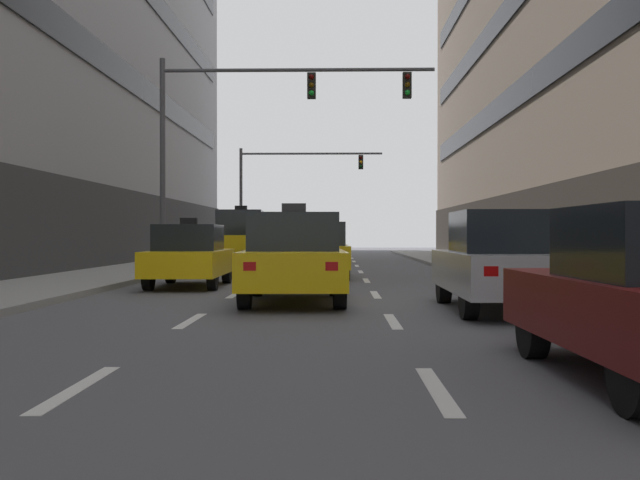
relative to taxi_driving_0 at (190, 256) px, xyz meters
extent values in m
plane|color=#515156|center=(3.01, -4.36, -0.78)|extent=(120.00, 120.00, 0.00)
cube|color=gray|center=(9.36, -4.36, -0.71)|extent=(3.40, 80.00, 0.14)
cube|color=silver|center=(1.46, -12.36, -0.77)|extent=(0.16, 2.00, 0.01)
cube|color=silver|center=(1.46, -7.36, -0.77)|extent=(0.16, 2.00, 0.01)
cube|color=silver|center=(1.46, -2.36, -0.77)|extent=(0.16, 2.00, 0.01)
cube|color=silver|center=(1.46, 2.64, -0.77)|extent=(0.16, 2.00, 0.01)
cube|color=silver|center=(1.46, 7.64, -0.77)|extent=(0.16, 2.00, 0.01)
cube|color=silver|center=(1.46, 12.64, -0.77)|extent=(0.16, 2.00, 0.01)
cube|color=silver|center=(1.46, 17.64, -0.77)|extent=(0.16, 2.00, 0.01)
cube|color=silver|center=(1.46, 22.64, -0.77)|extent=(0.16, 2.00, 0.01)
cube|color=silver|center=(1.46, 27.64, -0.77)|extent=(0.16, 2.00, 0.01)
cube|color=silver|center=(4.56, -12.36, -0.77)|extent=(0.16, 2.00, 0.01)
cube|color=silver|center=(4.56, -7.36, -0.77)|extent=(0.16, 2.00, 0.01)
cube|color=silver|center=(4.56, -2.36, -0.77)|extent=(0.16, 2.00, 0.01)
cube|color=silver|center=(4.56, 2.64, -0.77)|extent=(0.16, 2.00, 0.01)
cube|color=silver|center=(4.56, 7.64, -0.77)|extent=(0.16, 2.00, 0.01)
cube|color=silver|center=(4.56, 12.64, -0.77)|extent=(0.16, 2.00, 0.01)
cube|color=silver|center=(4.56, 17.64, -0.77)|extent=(0.16, 2.00, 0.01)
cube|color=silver|center=(4.56, 22.64, -0.77)|extent=(0.16, 2.00, 0.01)
cube|color=silver|center=(4.56, 27.64, -0.77)|extent=(0.16, 2.00, 0.01)
cylinder|color=black|center=(-0.78, 1.32, -0.46)|extent=(0.22, 0.63, 0.63)
cylinder|color=black|center=(0.74, 1.35, -0.46)|extent=(0.22, 0.63, 0.63)
cylinder|color=black|center=(-0.74, -1.25, -0.46)|extent=(0.22, 0.63, 0.63)
cylinder|color=black|center=(0.78, -1.22, -0.46)|extent=(0.22, 0.63, 0.63)
cube|color=yellow|center=(0.00, 0.05, -0.16)|extent=(1.82, 4.22, 0.61)
cube|color=black|center=(0.00, -0.14, 0.47)|extent=(1.55, 1.83, 0.65)
cube|color=white|center=(-0.65, 2.10, -0.05)|extent=(0.19, 0.08, 0.13)
cube|color=red|center=(-0.58, -2.01, -0.05)|extent=(0.19, 0.08, 0.13)
cube|color=white|center=(0.58, 2.12, -0.05)|extent=(0.19, 0.08, 0.13)
cube|color=red|center=(0.65, -1.99, -0.05)|extent=(0.19, 0.08, 0.13)
cube|color=black|center=(0.00, -0.14, 0.88)|extent=(0.42, 0.20, 0.17)
cylinder|color=black|center=(-0.81, 21.14, -0.45)|extent=(0.24, 0.65, 0.64)
cylinder|color=black|center=(0.75, 21.09, -0.45)|extent=(0.24, 0.65, 0.64)
cylinder|color=black|center=(-0.90, 18.52, -0.45)|extent=(0.24, 0.65, 0.64)
cylinder|color=black|center=(0.65, 18.47, -0.45)|extent=(0.24, 0.65, 0.64)
cube|color=yellow|center=(-0.08, 19.81, -0.14)|extent=(1.94, 4.33, 0.62)
cube|color=black|center=(-0.09, 19.61, 0.50)|extent=(1.62, 1.90, 0.66)
cube|color=white|center=(-0.63, 21.92, -0.04)|extent=(0.20, 0.08, 0.14)
cube|color=red|center=(-0.78, 17.73, -0.04)|extent=(0.20, 0.08, 0.14)
cube|color=white|center=(0.62, 21.88, -0.04)|extent=(0.20, 0.08, 0.14)
cube|color=red|center=(0.47, 17.69, -0.04)|extent=(0.20, 0.08, 0.14)
cube|color=black|center=(-0.09, 19.61, 0.91)|extent=(0.43, 0.21, 0.17)
cylinder|color=black|center=(-0.90, 11.38, -0.43)|extent=(0.27, 0.71, 0.70)
cylinder|color=black|center=(0.79, 11.46, -0.43)|extent=(0.27, 0.71, 0.70)
cylinder|color=black|center=(-0.76, 8.53, -0.43)|extent=(0.27, 0.71, 0.70)
cylinder|color=black|center=(0.93, 8.62, -0.43)|extent=(0.27, 0.71, 0.70)
cube|color=yellow|center=(0.01, 10.00, 0.05)|extent=(2.17, 4.73, 0.95)
cube|color=black|center=(0.01, 10.00, 1.00)|extent=(1.82, 2.82, 0.95)
cube|color=white|center=(-0.78, 12.24, 0.21)|extent=(0.21, 0.09, 0.15)
cube|color=red|center=(-0.55, 7.69, 0.21)|extent=(0.21, 0.09, 0.15)
cube|color=white|center=(0.58, 12.31, 0.21)|extent=(0.21, 0.09, 0.15)
cube|color=red|center=(0.81, 7.76, 0.21)|extent=(0.21, 0.09, 0.15)
cube|color=black|center=(0.01, 10.00, 1.56)|extent=(0.47, 0.23, 0.19)
cylinder|color=black|center=(2.20, 24.36, -0.46)|extent=(0.22, 0.63, 0.63)
cylinder|color=black|center=(3.72, 24.33, -0.46)|extent=(0.22, 0.63, 0.63)
cylinder|color=black|center=(2.15, 21.78, -0.46)|extent=(0.22, 0.63, 0.63)
cylinder|color=black|center=(3.68, 21.75, -0.46)|extent=(0.22, 0.63, 0.63)
cube|color=yellow|center=(2.94, 23.06, -0.16)|extent=(1.83, 4.23, 0.61)
cube|color=black|center=(2.93, 22.86, 0.47)|extent=(1.56, 1.84, 0.65)
cube|color=white|center=(2.36, 25.12, -0.05)|extent=(0.19, 0.08, 0.13)
cube|color=red|center=(2.29, 21.01, -0.05)|extent=(0.19, 0.08, 0.13)
cube|color=white|center=(3.59, 25.10, -0.05)|extent=(0.19, 0.08, 0.13)
cube|color=red|center=(3.52, 20.99, -0.05)|extent=(0.19, 0.08, 0.13)
cube|color=black|center=(2.93, 22.86, 0.88)|extent=(0.42, 0.20, 0.17)
cylinder|color=black|center=(2.13, 18.10, -0.44)|extent=(0.25, 0.68, 0.68)
cylinder|color=black|center=(3.77, 18.15, -0.44)|extent=(0.25, 0.68, 0.68)
cylinder|color=black|center=(2.22, 15.33, -0.44)|extent=(0.25, 0.68, 0.68)
cylinder|color=black|center=(3.86, 15.39, -0.44)|extent=(0.25, 0.68, 0.68)
cube|color=yellow|center=(2.99, 16.74, -0.11)|extent=(2.03, 4.57, 0.66)
cube|color=black|center=(3.00, 16.54, 0.57)|extent=(1.70, 2.00, 0.70)
cube|color=white|center=(2.26, 18.93, 0.01)|extent=(0.21, 0.09, 0.14)
cube|color=red|center=(2.40, 14.51, 0.01)|extent=(0.21, 0.09, 0.14)
cube|color=white|center=(3.58, 18.98, 0.01)|extent=(0.21, 0.09, 0.14)
cube|color=red|center=(3.72, 14.55, 0.01)|extent=(0.21, 0.09, 0.14)
cube|color=black|center=(3.00, 16.54, 1.01)|extent=(0.46, 0.22, 0.18)
cylinder|color=black|center=(2.28, 5.39, -0.44)|extent=(0.24, 0.68, 0.68)
cylinder|color=black|center=(3.93, 5.42, -0.44)|extent=(0.24, 0.68, 0.68)
cylinder|color=black|center=(2.33, 2.61, -0.44)|extent=(0.24, 0.68, 0.68)
cylinder|color=black|center=(3.97, 2.64, -0.44)|extent=(0.24, 0.68, 0.68)
cube|color=yellow|center=(3.13, 4.01, -0.11)|extent=(1.97, 4.55, 0.66)
cube|color=black|center=(3.13, 3.81, 0.57)|extent=(1.68, 1.98, 0.70)
cube|color=white|center=(2.43, 6.22, 0.01)|extent=(0.21, 0.09, 0.14)
cube|color=red|center=(2.50, 1.78, 0.01)|extent=(0.21, 0.09, 0.14)
cube|color=white|center=(3.75, 6.25, 0.01)|extent=(0.21, 0.09, 0.14)
cube|color=red|center=(3.83, 1.81, 0.01)|extent=(0.21, 0.09, 0.14)
cube|color=black|center=(3.13, 3.81, 1.01)|extent=(0.46, 0.21, 0.18)
cylinder|color=black|center=(1.99, -2.78, -0.43)|extent=(0.25, 0.70, 0.69)
cylinder|color=black|center=(3.67, -2.73, -0.43)|extent=(0.25, 0.70, 0.69)
cylinder|color=black|center=(2.08, -5.62, -0.43)|extent=(0.25, 0.70, 0.69)
cylinder|color=black|center=(3.76, -5.57, -0.43)|extent=(0.25, 0.70, 0.69)
cube|color=yellow|center=(2.88, -4.18, -0.09)|extent=(2.08, 4.68, 0.67)
cube|color=black|center=(2.88, -4.39, 0.60)|extent=(1.74, 2.05, 0.71)
cube|color=white|center=(2.13, -1.93, 0.03)|extent=(0.21, 0.09, 0.15)
cube|color=red|center=(2.27, -6.47, 0.03)|extent=(0.21, 0.09, 0.15)
cube|color=white|center=(3.48, -1.88, 0.03)|extent=(0.21, 0.09, 0.15)
cube|color=red|center=(3.62, -6.43, 0.03)|extent=(0.21, 0.09, 0.15)
cube|color=black|center=(2.88, -4.39, 1.05)|extent=(0.47, 0.22, 0.19)
cylinder|color=black|center=(5.81, -10.71, -0.46)|extent=(0.23, 0.64, 0.63)
cylinder|color=black|center=(5.87, -13.30, -0.46)|extent=(0.23, 0.64, 0.63)
cube|color=white|center=(5.94, -9.93, -0.04)|extent=(0.19, 0.08, 0.13)
cube|color=white|center=(7.18, -9.90, -0.04)|extent=(0.19, 0.08, 0.13)
cylinder|color=black|center=(5.78, -4.29, -0.43)|extent=(0.23, 0.69, 0.69)
cylinder|color=black|center=(7.46, -4.30, -0.43)|extent=(0.23, 0.69, 0.69)
cylinder|color=black|center=(5.76, -7.13, -0.43)|extent=(0.23, 0.69, 0.69)
cylinder|color=black|center=(7.44, -7.13, -0.43)|extent=(0.23, 0.69, 0.69)
cube|color=#B7BABF|center=(6.61, -5.71, -0.09)|extent=(1.96, 4.62, 0.67)
cube|color=black|center=(6.61, -5.92, 0.60)|extent=(1.69, 2.00, 0.71)
cube|color=white|center=(5.95, -3.44, 0.02)|extent=(0.21, 0.09, 0.15)
cube|color=red|center=(5.92, -7.98, 0.02)|extent=(0.21, 0.09, 0.15)
cube|color=white|center=(7.30, -3.45, 0.02)|extent=(0.21, 0.09, 0.15)
cube|color=red|center=(7.27, -7.99, 0.02)|extent=(0.21, 0.09, 0.15)
cylinder|color=#4C4C51|center=(-2.03, 5.74, 2.86)|extent=(0.18, 0.18, 6.99)
cylinder|color=#4C4C51|center=(2.44, 5.74, 5.95)|extent=(8.95, 0.12, 0.12)
cube|color=black|center=(2.89, 5.74, 5.43)|extent=(0.28, 0.24, 0.84)
sphere|color=#4B0704|center=(2.89, 5.60, 5.69)|extent=(0.17, 0.17, 0.17)
sphere|color=#523505|center=(2.89, 5.60, 5.43)|extent=(0.17, 0.17, 0.17)
sphere|color=green|center=(2.89, 5.60, 5.17)|extent=(0.17, 0.17, 0.17)
cube|color=black|center=(6.02, 5.74, 5.43)|extent=(0.28, 0.24, 0.84)
sphere|color=#4B0704|center=(6.02, 5.60, 5.69)|extent=(0.17, 0.17, 0.17)
sphere|color=#523505|center=(6.02, 5.60, 5.43)|extent=(0.17, 0.17, 0.17)
sphere|color=green|center=(6.02, 5.60, 5.17)|extent=(0.17, 0.17, 0.17)
cylinder|color=#4C4C51|center=(-2.03, 25.95, 2.54)|extent=(0.18, 0.18, 6.35)
cylinder|color=#4C4C51|center=(2.20, 25.95, 5.39)|extent=(8.47, 0.12, 0.12)
cube|color=black|center=(5.17, 25.95, 4.87)|extent=(0.28, 0.24, 0.84)
sphere|color=#4B0704|center=(5.17, 25.81, 5.13)|extent=(0.17, 0.17, 0.17)
sphere|color=orange|center=(5.17, 25.81, 4.87)|extent=(0.17, 0.17, 0.17)
sphere|color=#073E10|center=(5.17, 25.81, 4.61)|extent=(0.17, 0.17, 0.17)
cylinder|color=brown|center=(9.67, -1.26, -0.24)|extent=(0.13, 0.13, 0.79)
cylinder|color=brown|center=(9.73, -1.10, -0.24)|extent=(0.13, 0.13, 0.79)
cube|color=navy|center=(9.70, -1.18, 0.43)|extent=(0.31, 0.39, 0.56)
sphere|color=brown|center=(9.70, -1.18, 0.81)|extent=(0.20, 0.20, 0.20)
cylinder|color=navy|center=(9.62, -1.38, 0.46)|extent=(0.09, 0.09, 0.50)
cylinder|color=navy|center=(9.78, -0.97, 0.46)|extent=(0.09, 0.09, 0.50)
camera|label=1|loc=(3.70, -18.75, 0.56)|focal=41.88mm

